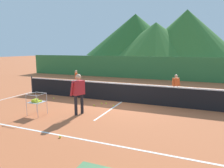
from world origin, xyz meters
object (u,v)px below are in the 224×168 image
at_px(ball_cart, 36,101).
at_px(tennis_ball_1, 60,137).
at_px(tennis_ball_0, 54,98).
at_px(student_1, 176,83).
at_px(tennis_ball_4, 102,103).
at_px(instructor, 79,90).
at_px(tennis_ball_5, 113,106).
at_px(student_0, 76,77).
at_px(tennis_ball_6, 94,105).
at_px(tennis_ball_2, 106,103).
at_px(tennis_net, 122,92).

distance_m(ball_cart, tennis_ball_1, 2.77).
relative_size(ball_cart, tennis_ball_0, 13.22).
bearing_deg(student_1, tennis_ball_4, -135.08).
xyz_separation_m(instructor, tennis_ball_5, (0.87, 1.66, -0.98)).
xyz_separation_m(student_0, tennis_ball_5, (4.30, -3.65, -0.71)).
relative_size(student_0, ball_cart, 1.37).
relative_size(tennis_ball_1, tennis_ball_4, 1.00).
xyz_separation_m(student_0, tennis_ball_1, (4.13, -7.58, -0.71)).
bearing_deg(instructor, tennis_ball_6, 90.17).
height_order(student_0, tennis_ball_2, student_0).
distance_m(tennis_ball_0, tennis_ball_4, 2.90).
bearing_deg(student_0, tennis_net, -31.68).
relative_size(tennis_net, tennis_ball_1, 174.22).
relative_size(student_1, tennis_ball_5, 18.74).
distance_m(tennis_net, instructor, 2.82).
height_order(tennis_ball_1, tennis_ball_4, same).
distance_m(student_0, tennis_ball_6, 5.28).
bearing_deg(tennis_ball_5, tennis_ball_4, 167.84).
bearing_deg(student_1, student_0, 177.12).
distance_m(tennis_ball_0, tennis_ball_1, 5.31).
height_order(student_1, tennis_ball_1, student_1).
xyz_separation_m(instructor, tennis_ball_1, (0.70, -2.26, -0.98)).
xyz_separation_m(tennis_net, student_1, (2.42, 2.36, 0.27)).
height_order(tennis_net, tennis_ball_4, tennis_net).
xyz_separation_m(tennis_net, tennis_ball_4, (-0.76, -0.80, -0.47)).
bearing_deg(tennis_ball_1, tennis_ball_2, 94.45).
bearing_deg(ball_cart, tennis_ball_6, 53.92).
relative_size(tennis_ball_2, tennis_ball_4, 1.00).
height_order(tennis_net, tennis_ball_5, tennis_net).
bearing_deg(tennis_ball_4, tennis_ball_2, 29.67).
relative_size(student_1, tennis_ball_4, 18.74).
height_order(tennis_ball_1, tennis_ball_6, same).
relative_size(tennis_ball_2, tennis_ball_6, 1.00).
distance_m(student_0, student_1, 6.81).
distance_m(tennis_net, student_1, 3.39).
distance_m(tennis_net, tennis_ball_2, 1.02).
xyz_separation_m(ball_cart, tennis_ball_1, (2.25, -1.51, -0.56)).
xyz_separation_m(instructor, tennis_ball_2, (0.38, 1.91, -0.98)).
bearing_deg(tennis_ball_0, student_1, 27.54).
distance_m(tennis_ball_2, tennis_ball_4, 0.21).
relative_size(tennis_net, tennis_ball_2, 174.22).
distance_m(instructor, tennis_ball_0, 3.40).
bearing_deg(student_1, tennis_ball_6, -133.05).
height_order(tennis_net, tennis_ball_2, tennis_net).
height_order(student_0, tennis_ball_4, student_0).
bearing_deg(instructor, tennis_net, 70.02).
relative_size(instructor, tennis_ball_2, 24.78).
bearing_deg(tennis_ball_1, tennis_ball_0, 129.90).
distance_m(student_1, tennis_ball_1, 7.75).
bearing_deg(tennis_ball_1, student_0, 118.61).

